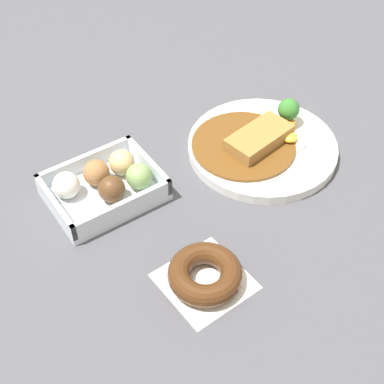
{
  "coord_description": "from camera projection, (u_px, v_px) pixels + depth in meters",
  "views": [
    {
      "loc": [
        0.42,
        0.61,
        0.68
      ],
      "look_at": [
        0.06,
        0.09,
        0.03
      ],
      "focal_mm": 52.63,
      "sensor_mm": 36.0,
      "label": 1
    }
  ],
  "objects": [
    {
      "name": "chocolate_ring_donut",
      "position": [
        205.0,
        274.0,
        0.8
      ],
      "size": [
        0.12,
        0.12,
        0.04
      ],
      "color": "white",
      "rests_on": "ground_plane"
    },
    {
      "name": "curry_plate",
      "position": [
        261.0,
        144.0,
        1.01
      ],
      "size": [
        0.27,
        0.27,
        0.07
      ],
      "color": "white",
      "rests_on": "ground_plane"
    },
    {
      "name": "ground_plane",
      "position": [
        192.0,
        160.0,
        1.0
      ],
      "size": [
        1.6,
        1.6,
        0.0
      ],
      "primitive_type": "plane",
      "color": "#4C4C51"
    },
    {
      "name": "donut_box",
      "position": [
        106.0,
        184.0,
        0.92
      ],
      "size": [
        0.18,
        0.14,
        0.06
      ],
      "color": "silver",
      "rests_on": "ground_plane"
    }
  ]
}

